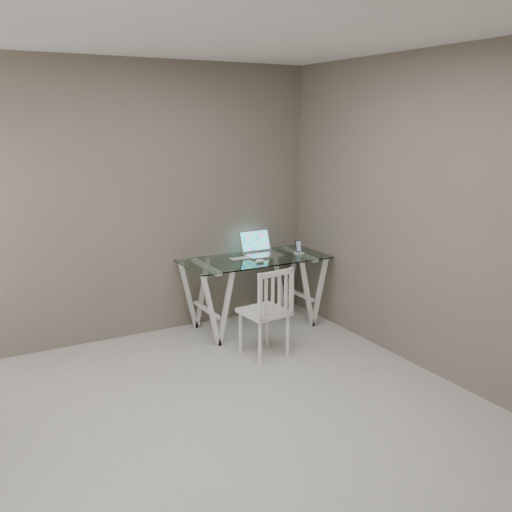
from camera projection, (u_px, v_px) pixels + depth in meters
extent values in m
plane|color=#ACA9A5|center=(232.00, 440.00, 3.89)|extent=(4.50, 4.50, 0.00)
cube|color=white|center=(228.00, 18.00, 3.26)|extent=(4.00, 4.50, 0.02)
cube|color=#6B5F54|center=(126.00, 203.00, 5.49)|extent=(4.00, 0.02, 2.70)
cube|color=#6B5F54|center=(455.00, 221.00, 4.53)|extent=(0.02, 4.50, 2.70)
cube|color=silver|center=(255.00, 259.00, 5.86)|extent=(1.50, 0.70, 0.01)
cube|color=silver|center=(206.00, 302.00, 5.69)|extent=(0.24, 0.62, 0.72)
cube|color=silver|center=(299.00, 287.00, 6.21)|extent=(0.24, 0.62, 0.72)
cube|color=silver|center=(264.00, 312.00, 5.24)|extent=(0.42, 0.42, 0.04)
cylinder|color=silver|center=(260.00, 343.00, 5.08)|extent=(0.03, 0.03, 0.40)
cylinder|color=silver|center=(288.00, 335.00, 5.25)|extent=(0.03, 0.03, 0.40)
cylinder|color=silver|center=(241.00, 332.00, 5.33)|extent=(0.03, 0.03, 0.40)
cylinder|color=silver|center=(268.00, 326.00, 5.50)|extent=(0.03, 0.03, 0.40)
cube|color=silver|center=(276.00, 294.00, 5.05)|extent=(0.39, 0.07, 0.43)
cube|color=silver|center=(263.00, 255.00, 5.97)|extent=(0.36, 0.25, 0.02)
cube|color=#19D899|center=(255.00, 241.00, 6.08)|extent=(0.36, 0.09, 0.23)
cube|color=silver|center=(241.00, 258.00, 5.84)|extent=(0.25, 0.11, 0.01)
ellipsoid|color=white|center=(260.00, 261.00, 5.69)|extent=(0.10, 0.06, 0.03)
cube|color=white|center=(299.00, 253.00, 6.07)|extent=(0.08, 0.08, 0.02)
cube|color=black|center=(298.00, 246.00, 6.06)|extent=(0.06, 0.03, 0.12)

